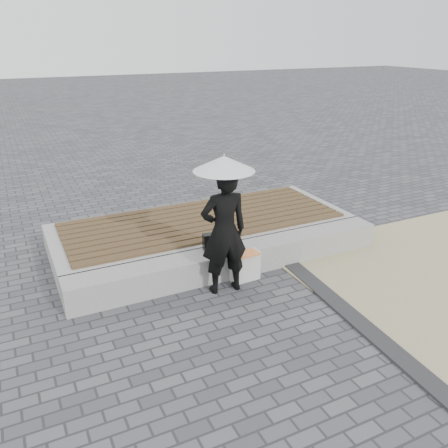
{
  "coord_description": "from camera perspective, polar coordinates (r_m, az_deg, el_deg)",
  "views": [
    {
      "loc": [
        -2.87,
        -3.93,
        3.32
      ],
      "look_at": [
        -0.38,
        1.18,
        1.0
      ],
      "focal_mm": 37.08,
      "sensor_mm": 36.0,
      "label": 1
    }
  ],
  "objects": [
    {
      "name": "woman",
      "position": [
        6.19,
        0.0,
        -0.93
      ],
      "size": [
        0.68,
        0.48,
        1.78
      ],
      "primitive_type": "imported",
      "rotation": [
        0.0,
        0.0,
        3.06
      ],
      "color": "black",
      "rests_on": "ground"
    },
    {
      "name": "parasol",
      "position": [
        5.88,
        0.0,
        7.48
      ],
      "size": [
        0.8,
        0.8,
        1.02
      ],
      "rotation": [
        0.0,
        0.0,
        0.13
      ],
      "color": "#B5B5BA",
      "rests_on": "ground"
    },
    {
      "name": "handbag",
      "position": [
        6.79,
        -1.14,
        -2.14
      ],
      "size": [
        0.37,
        0.17,
        0.25
      ],
      "primitive_type": "cube",
      "rotation": [
        0.0,
        0.0,
        -0.15
      ],
      "color": "black",
      "rests_on": "seating_ledge"
    },
    {
      "name": "ground",
      "position": [
        5.9,
        8.63,
        -12.39
      ],
      "size": [
        80.0,
        80.0,
        0.0
      ],
      "primitive_type": "plane",
      "color": "#535258",
      "rests_on": "ground"
    },
    {
      "name": "timber_platform",
      "position": [
        7.96,
        -2.6,
        -0.92
      ],
      "size": [
        5.0,
        2.0,
        0.4
      ],
      "primitive_type": "cube",
      "color": "#A0A19C",
      "rests_on": "ground"
    },
    {
      "name": "magazine",
      "position": [
        6.59,
        2.86,
        -3.64
      ],
      "size": [
        0.34,
        0.26,
        0.01
      ],
      "primitive_type": "cube",
      "rotation": [
        0.0,
        0.0,
        0.05
      ],
      "color": "red",
      "rests_on": "canvas_tote"
    },
    {
      "name": "canvas_tote",
      "position": [
        6.73,
        2.62,
        -5.22
      ],
      "size": [
        0.43,
        0.2,
        0.45
      ],
      "primitive_type": "cube",
      "rotation": [
        0.0,
        0.0,
        0.05
      ],
      "color": "silver",
      "rests_on": "ground"
    },
    {
      "name": "edging_band",
      "position": [
        5.99,
        17.49,
        -12.49
      ],
      "size": [
        0.61,
        5.2,
        0.04
      ],
      "primitive_type": "cube",
      "rotation": [
        0.0,
        0.0,
        -0.07
      ],
      "color": "#2C2B2E",
      "rests_on": "ground"
    },
    {
      "name": "timber_decking",
      "position": [
        7.87,
        -2.62,
        0.56
      ],
      "size": [
        4.6,
        1.8,
        0.04
      ],
      "primitive_type": null,
      "color": "brown",
      "rests_on": "timber_platform"
    },
    {
      "name": "seating_ledge",
      "position": [
        6.97,
        1.35,
        -4.4
      ],
      "size": [
        5.0,
        0.45,
        0.4
      ],
      "primitive_type": "cube",
      "color": "#A8A8A3",
      "rests_on": "ground"
    }
  ]
}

